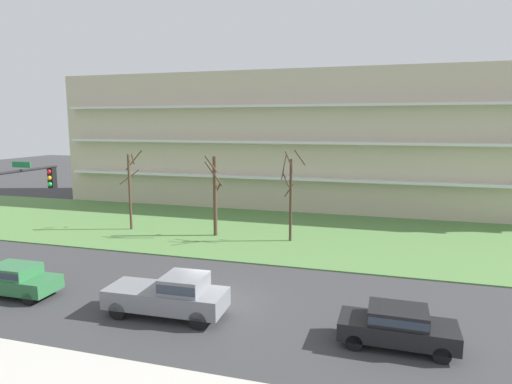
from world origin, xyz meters
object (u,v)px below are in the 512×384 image
Objects in this scene: tree_left at (215,194)px; sedan_black_near_left at (397,325)px; tree_far_left at (130,189)px; pickup_gray_center_right at (171,294)px; tree_center at (290,195)px; traffic_signal_mast at (5,221)px; sedan_green_center_left at (14,278)px.

sedan_black_near_left is at bearing -46.65° from tree_left.
pickup_gray_center_right is at bearing -52.41° from tree_far_left.
traffic_signal_mast is (-7.98, -16.92, 1.22)m from tree_center.
sedan_black_near_left is 1.00× the size of sedan_green_center_left.
traffic_signal_mast is at bearing -166.85° from sedan_black_near_left.
sedan_green_center_left is 0.81× the size of pickup_gray_center_right.
sedan_green_center_left is 0.63× the size of traffic_signal_mast.
tree_center is 14.14m from pickup_gray_center_right.
tree_center reaches higher than pickup_gray_center_right.
tree_far_left is 7.28m from tree_left.
pickup_gray_center_right is at bearing -0.46° from sedan_green_center_left.
tree_far_left is 1.04× the size of tree_left.
pickup_gray_center_right is (3.25, -13.60, -2.28)m from tree_left.
tree_left is 1.40× the size of sedan_green_center_left.
tree_far_left reaches higher than sedan_green_center_left.
tree_far_left is at bearing 179.36° from tree_left.
tree_left is at bearing 101.87° from pickup_gray_center_right.
traffic_signal_mast is at bearing -151.06° from pickup_gray_center_right.
sedan_black_near_left is at bearing -34.22° from tree_far_left.
traffic_signal_mast is (3.16, -3.22, 3.82)m from sedan_green_center_left.
tree_left is 5.77m from tree_center.
tree_left is at bearing 67.95° from sedan_green_center_left.
traffic_signal_mast reaches higher than pickup_gray_center_right.
tree_left is at bearing 82.50° from traffic_signal_mast.
tree_left is (7.28, -0.08, -0.06)m from tree_far_left.
sedan_green_center_left is at bearing -178.90° from sedan_black_near_left.
tree_far_left is 14.04m from sedan_green_center_left.
pickup_gray_center_right reaches higher than sedan_green_center_left.
tree_center is 15.65m from sedan_black_near_left.
traffic_signal_mast is (-2.21, -16.82, 1.40)m from tree_left.
tree_far_left reaches higher than tree_left.
sedan_black_near_left is at bearing -0.50° from sedan_green_center_left.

